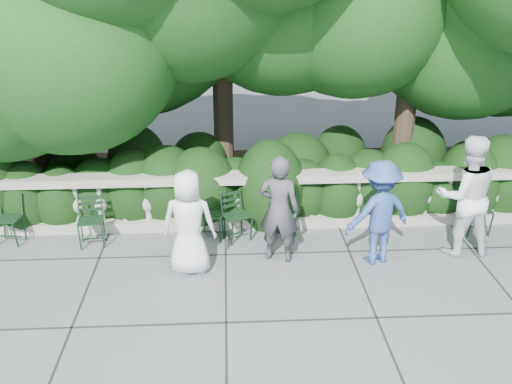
{
  "coord_description": "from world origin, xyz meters",
  "views": [
    {
      "loc": [
        -0.44,
        -7.2,
        4.53
      ],
      "look_at": [
        0.0,
        1.0,
        1.0
      ],
      "focal_mm": 40.0,
      "sensor_mm": 36.0,
      "label": 1
    }
  ],
  "objects_px": {
    "person_woman_grey": "(279,209)",
    "chair_c": "(93,249)",
    "chair_a": "(8,247)",
    "person_casual_man": "(466,196)",
    "chair_b": "(210,242)",
    "chair_e": "(283,243)",
    "person_businessman": "(189,223)",
    "chair_d": "(241,243)",
    "person_older_blue": "(379,212)",
    "chair_f": "(478,237)"
  },
  "relations": [
    {
      "from": "chair_e",
      "to": "person_businessman",
      "type": "relative_size",
      "value": 0.52
    },
    {
      "from": "chair_b",
      "to": "chair_c",
      "type": "bearing_deg",
      "value": -162.53
    },
    {
      "from": "chair_a",
      "to": "chair_d",
      "type": "height_order",
      "value": "same"
    },
    {
      "from": "person_older_blue",
      "to": "chair_a",
      "type": "bearing_deg",
      "value": -24.91
    },
    {
      "from": "chair_f",
      "to": "person_businessman",
      "type": "height_order",
      "value": "person_businessman"
    },
    {
      "from": "chair_b",
      "to": "person_woman_grey",
      "type": "height_order",
      "value": "person_woman_grey"
    },
    {
      "from": "chair_d",
      "to": "person_businessman",
      "type": "bearing_deg",
      "value": -161.54
    },
    {
      "from": "chair_d",
      "to": "chair_f",
      "type": "height_order",
      "value": "same"
    },
    {
      "from": "person_casual_man",
      "to": "chair_a",
      "type": "bearing_deg",
      "value": -3.71
    },
    {
      "from": "chair_e",
      "to": "chair_c",
      "type": "bearing_deg",
      "value": -168.08
    },
    {
      "from": "chair_a",
      "to": "chair_f",
      "type": "bearing_deg",
      "value": 7.37
    },
    {
      "from": "person_businessman",
      "to": "person_casual_man",
      "type": "bearing_deg",
      "value": -169.8
    },
    {
      "from": "chair_a",
      "to": "person_woman_grey",
      "type": "distance_m",
      "value": 4.53
    },
    {
      "from": "chair_a",
      "to": "chair_b",
      "type": "relative_size",
      "value": 1.0
    },
    {
      "from": "chair_d",
      "to": "chair_f",
      "type": "distance_m",
      "value": 4.03
    },
    {
      "from": "chair_b",
      "to": "chair_e",
      "type": "height_order",
      "value": "same"
    },
    {
      "from": "chair_c",
      "to": "person_older_blue",
      "type": "bearing_deg",
      "value": -15.28
    },
    {
      "from": "person_businessman",
      "to": "person_woman_grey",
      "type": "distance_m",
      "value": 1.39
    },
    {
      "from": "chair_a",
      "to": "person_older_blue",
      "type": "relative_size",
      "value": 0.51
    },
    {
      "from": "chair_b",
      "to": "person_woman_grey",
      "type": "relative_size",
      "value": 0.49
    },
    {
      "from": "chair_b",
      "to": "chair_c",
      "type": "relative_size",
      "value": 1.0
    },
    {
      "from": "chair_c",
      "to": "chair_e",
      "type": "height_order",
      "value": "same"
    },
    {
      "from": "chair_e",
      "to": "person_older_blue",
      "type": "xyz_separation_m",
      "value": [
        1.39,
        -0.62,
        0.83
      ]
    },
    {
      "from": "chair_d",
      "to": "chair_a",
      "type": "bearing_deg",
      "value": 151.03
    },
    {
      "from": "chair_c",
      "to": "chair_d",
      "type": "height_order",
      "value": "same"
    },
    {
      "from": "chair_f",
      "to": "chair_a",
      "type": "bearing_deg",
      "value": -179.6
    },
    {
      "from": "chair_a",
      "to": "person_woman_grey",
      "type": "relative_size",
      "value": 0.49
    },
    {
      "from": "chair_a",
      "to": "person_older_blue",
      "type": "height_order",
      "value": "person_older_blue"
    },
    {
      "from": "chair_c",
      "to": "chair_e",
      "type": "relative_size",
      "value": 1.0
    },
    {
      "from": "chair_c",
      "to": "chair_f",
      "type": "bearing_deg",
      "value": -6.95
    },
    {
      "from": "chair_d",
      "to": "person_businessman",
      "type": "distance_m",
      "value": 1.39
    },
    {
      "from": "chair_b",
      "to": "chair_c",
      "type": "distance_m",
      "value": 1.91
    },
    {
      "from": "chair_a",
      "to": "person_older_blue",
      "type": "xyz_separation_m",
      "value": [
        5.92,
        -0.75,
        0.83
      ]
    },
    {
      "from": "chair_b",
      "to": "chair_c",
      "type": "height_order",
      "value": "same"
    },
    {
      "from": "person_woman_grey",
      "to": "person_casual_man",
      "type": "distance_m",
      "value": 2.92
    },
    {
      "from": "chair_e",
      "to": "person_casual_man",
      "type": "bearing_deg",
      "value": 3.05
    },
    {
      "from": "chair_d",
      "to": "person_businessman",
      "type": "xyz_separation_m",
      "value": [
        -0.79,
        -0.82,
        0.81
      ]
    },
    {
      "from": "chair_b",
      "to": "person_businessman",
      "type": "height_order",
      "value": "person_businessman"
    },
    {
      "from": "person_casual_man",
      "to": "chair_c",
      "type": "bearing_deg",
      "value": -3.22
    },
    {
      "from": "chair_f",
      "to": "person_casual_man",
      "type": "bearing_deg",
      "value": -138.0
    },
    {
      "from": "person_businessman",
      "to": "person_casual_man",
      "type": "height_order",
      "value": "person_casual_man"
    },
    {
      "from": "person_older_blue",
      "to": "chair_e",
      "type": "bearing_deg",
      "value": -41.84
    },
    {
      "from": "chair_d",
      "to": "chair_e",
      "type": "xyz_separation_m",
      "value": [
        0.7,
        -0.04,
        0.0
      ]
    },
    {
      "from": "chair_d",
      "to": "chair_e",
      "type": "height_order",
      "value": "same"
    },
    {
      "from": "chair_f",
      "to": "person_casual_man",
      "type": "height_order",
      "value": "person_casual_man"
    },
    {
      "from": "chair_d",
      "to": "person_woman_grey",
      "type": "xyz_separation_m",
      "value": [
        0.57,
        -0.53,
        0.86
      ]
    },
    {
      "from": "person_woman_grey",
      "to": "chair_c",
      "type": "bearing_deg",
      "value": 8.79
    },
    {
      "from": "chair_d",
      "to": "person_older_blue",
      "type": "bearing_deg",
      "value": -45.48
    },
    {
      "from": "person_woman_grey",
      "to": "chair_b",
      "type": "bearing_deg",
      "value": -11.58
    },
    {
      "from": "chair_d",
      "to": "person_older_blue",
      "type": "distance_m",
      "value": 2.34
    }
  ]
}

